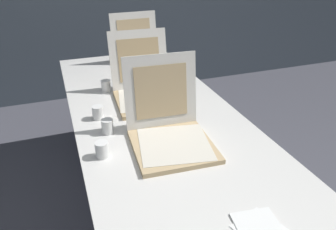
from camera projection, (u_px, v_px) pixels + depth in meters
table at (155, 119)px, 1.81m from camera, size 0.87×2.20×0.72m
pizza_box_front at (170, 133)px, 1.49m from camera, size 0.38×0.43×0.37m
pizza_box_middle at (146, 91)px, 1.91m from camera, size 0.39×0.46×0.37m
pizza_box_back at (141, 60)px, 2.41m from camera, size 0.37×0.41×0.37m
cup_white_far at (106, 86)px, 2.02m from camera, size 0.06×0.06×0.07m
cup_white_near_left at (102, 150)px, 1.40m from camera, size 0.06×0.06×0.07m
cup_white_near_center at (107, 126)px, 1.58m from camera, size 0.06×0.06×0.07m
cup_white_mid at (98, 112)px, 1.71m from camera, size 0.06×0.06×0.07m
napkin_pile at (259, 228)px, 1.06m from camera, size 0.18×0.18×0.01m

